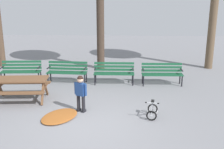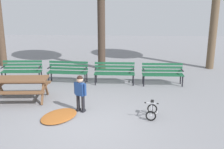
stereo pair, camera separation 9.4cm
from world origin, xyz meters
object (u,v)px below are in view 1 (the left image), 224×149
(park_bench_far_right, at_px, (162,72))
(child_standing, at_px, (81,91))
(kids_bicycle, at_px, (152,110))
(park_bench_left, at_px, (67,70))
(picnic_table, at_px, (20,83))
(park_bench_far_left, at_px, (21,69))
(park_bench_right, at_px, (114,71))

(park_bench_far_right, height_order, child_standing, child_standing)
(kids_bicycle, bearing_deg, park_bench_left, 133.56)
(park_bench_far_right, bearing_deg, child_standing, -135.36)
(picnic_table, relative_size, park_bench_left, 1.16)
(picnic_table, relative_size, child_standing, 1.67)
(child_standing, bearing_deg, kids_bicycle, -8.57)
(park_bench_far_right, bearing_deg, picnic_table, -158.91)
(park_bench_far_left, distance_m, child_standing, 4.16)
(kids_bicycle, bearing_deg, park_bench_right, 110.77)
(picnic_table, height_order, kids_bicycle, picnic_table)
(park_bench_left, bearing_deg, park_bench_right, -2.65)
(park_bench_far_right, distance_m, child_standing, 3.97)
(park_bench_far_right, bearing_deg, park_bench_right, 178.13)
(child_standing, bearing_deg, park_bench_far_right, 44.64)
(park_bench_far_left, distance_m, kids_bicycle, 6.01)
(child_standing, bearing_deg, park_bench_left, 108.35)
(picnic_table, xyz_separation_m, park_bench_left, (1.18, 2.07, -0.08))
(park_bench_far_left, bearing_deg, park_bench_right, -2.14)
(child_standing, bearing_deg, park_bench_right, 72.08)
(park_bench_left, bearing_deg, child_standing, -71.65)
(park_bench_left, relative_size, park_bench_far_right, 1.01)
(park_bench_far_left, height_order, park_bench_far_right, same)
(picnic_table, relative_size, park_bench_far_right, 1.18)
(park_bench_far_left, xyz_separation_m, park_bench_left, (1.91, -0.05, 0.00))
(park_bench_far_right, height_order, kids_bicycle, park_bench_far_right)
(park_bench_left, xyz_separation_m, park_bench_far_right, (3.79, -0.15, 0.00))
(picnic_table, bearing_deg, child_standing, -21.88)
(park_bench_far_left, height_order, park_bench_left, same)
(park_bench_left, relative_size, park_bench_right, 1.01)
(park_bench_far_left, bearing_deg, child_standing, -46.00)
(park_bench_right, relative_size, kids_bicycle, 2.66)
(park_bench_left, bearing_deg, park_bench_far_right, -2.26)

